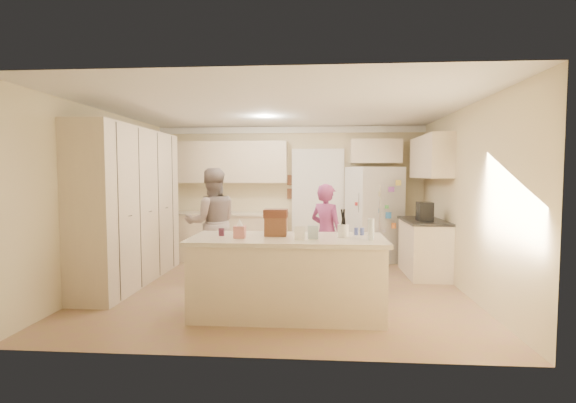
# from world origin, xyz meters

# --- Properties ---
(floor) EXTENTS (5.20, 4.60, 0.02)m
(floor) POSITION_xyz_m (0.00, 0.00, -0.01)
(floor) COLOR #926E53
(floor) RESTS_ON ground
(ceiling) EXTENTS (5.20, 4.60, 0.02)m
(ceiling) POSITION_xyz_m (0.00, 0.00, 2.61)
(ceiling) COLOR white
(ceiling) RESTS_ON wall_back
(wall_back) EXTENTS (5.20, 0.02, 2.60)m
(wall_back) POSITION_xyz_m (0.00, 2.31, 1.30)
(wall_back) COLOR beige
(wall_back) RESTS_ON ground
(wall_front) EXTENTS (5.20, 0.02, 2.60)m
(wall_front) POSITION_xyz_m (0.00, -2.31, 1.30)
(wall_front) COLOR beige
(wall_front) RESTS_ON ground
(wall_left) EXTENTS (0.02, 4.60, 2.60)m
(wall_left) POSITION_xyz_m (-2.61, 0.00, 1.30)
(wall_left) COLOR beige
(wall_left) RESTS_ON ground
(wall_right) EXTENTS (0.02, 4.60, 2.60)m
(wall_right) POSITION_xyz_m (2.61, 0.00, 1.30)
(wall_right) COLOR beige
(wall_right) RESTS_ON ground
(crown_back) EXTENTS (5.20, 0.08, 0.12)m
(crown_back) POSITION_xyz_m (0.00, 2.26, 2.53)
(crown_back) COLOR white
(crown_back) RESTS_ON wall_back
(pantry_bank) EXTENTS (0.60, 2.60, 2.35)m
(pantry_bank) POSITION_xyz_m (-2.30, 0.20, 1.18)
(pantry_bank) COLOR beige
(pantry_bank) RESTS_ON floor
(back_base_cab) EXTENTS (2.20, 0.60, 0.88)m
(back_base_cab) POSITION_xyz_m (-1.15, 2.00, 0.44)
(back_base_cab) COLOR beige
(back_base_cab) RESTS_ON floor
(back_countertop) EXTENTS (2.24, 0.63, 0.04)m
(back_countertop) POSITION_xyz_m (-1.15, 1.99, 0.90)
(back_countertop) COLOR beige
(back_countertop) RESTS_ON back_base_cab
(back_upper_cab) EXTENTS (2.20, 0.35, 0.80)m
(back_upper_cab) POSITION_xyz_m (-1.15, 2.12, 1.90)
(back_upper_cab) COLOR beige
(back_upper_cab) RESTS_ON wall_back
(doorway_opening) EXTENTS (0.90, 0.06, 2.10)m
(doorway_opening) POSITION_xyz_m (0.55, 2.28, 1.05)
(doorway_opening) COLOR black
(doorway_opening) RESTS_ON floor
(doorway_casing) EXTENTS (1.02, 0.03, 2.22)m
(doorway_casing) POSITION_xyz_m (0.55, 2.24, 1.05)
(doorway_casing) COLOR white
(doorway_casing) RESTS_ON floor
(wall_frame_upper) EXTENTS (0.15, 0.02, 0.20)m
(wall_frame_upper) POSITION_xyz_m (0.02, 2.27, 1.55)
(wall_frame_upper) COLOR brown
(wall_frame_upper) RESTS_ON wall_back
(wall_frame_lower) EXTENTS (0.15, 0.02, 0.20)m
(wall_frame_lower) POSITION_xyz_m (0.02, 2.27, 1.28)
(wall_frame_lower) COLOR brown
(wall_frame_lower) RESTS_ON wall_back
(refrigerator) EXTENTS (1.11, 1.00, 1.80)m
(refrigerator) POSITION_xyz_m (1.62, 2.03, 0.90)
(refrigerator) COLOR white
(refrigerator) RESTS_ON floor
(fridge_seam) EXTENTS (0.02, 0.02, 1.78)m
(fridge_seam) POSITION_xyz_m (1.62, 1.68, 0.90)
(fridge_seam) COLOR gray
(fridge_seam) RESTS_ON refrigerator
(fridge_dispenser) EXTENTS (0.22, 0.03, 0.35)m
(fridge_dispenser) POSITION_xyz_m (1.40, 1.67, 1.15)
(fridge_dispenser) COLOR black
(fridge_dispenser) RESTS_ON refrigerator
(fridge_handle_l) EXTENTS (0.02, 0.02, 0.85)m
(fridge_handle_l) POSITION_xyz_m (1.57, 1.66, 1.05)
(fridge_handle_l) COLOR silver
(fridge_handle_l) RESTS_ON refrigerator
(fridge_handle_r) EXTENTS (0.02, 0.02, 0.85)m
(fridge_handle_r) POSITION_xyz_m (1.67, 1.66, 1.05)
(fridge_handle_r) COLOR silver
(fridge_handle_r) RESTS_ON refrigerator
(over_fridge_cab) EXTENTS (0.95, 0.35, 0.45)m
(over_fridge_cab) POSITION_xyz_m (1.65, 2.12, 2.10)
(over_fridge_cab) COLOR beige
(over_fridge_cab) RESTS_ON wall_back
(right_base_cab) EXTENTS (0.60, 1.20, 0.88)m
(right_base_cab) POSITION_xyz_m (2.30, 1.00, 0.44)
(right_base_cab) COLOR beige
(right_base_cab) RESTS_ON floor
(right_countertop) EXTENTS (0.63, 1.24, 0.04)m
(right_countertop) POSITION_xyz_m (2.29, 1.00, 0.90)
(right_countertop) COLOR #2D2B28
(right_countertop) RESTS_ON right_base_cab
(right_upper_cab) EXTENTS (0.35, 1.50, 0.70)m
(right_upper_cab) POSITION_xyz_m (2.43, 1.20, 1.95)
(right_upper_cab) COLOR beige
(right_upper_cab) RESTS_ON wall_right
(coffee_maker) EXTENTS (0.22, 0.28, 0.30)m
(coffee_maker) POSITION_xyz_m (2.25, 0.80, 1.07)
(coffee_maker) COLOR black
(coffee_maker) RESTS_ON right_countertop
(island_base) EXTENTS (2.20, 0.90, 0.88)m
(island_base) POSITION_xyz_m (0.20, -1.10, 0.44)
(island_base) COLOR beige
(island_base) RESTS_ON floor
(island_top) EXTENTS (2.28, 0.96, 0.05)m
(island_top) POSITION_xyz_m (0.20, -1.10, 0.90)
(island_top) COLOR beige
(island_top) RESTS_ON island_base
(utensil_crock) EXTENTS (0.13, 0.13, 0.15)m
(utensil_crock) POSITION_xyz_m (0.85, -1.05, 1.00)
(utensil_crock) COLOR white
(utensil_crock) RESTS_ON island_top
(tissue_box) EXTENTS (0.13, 0.13, 0.14)m
(tissue_box) POSITION_xyz_m (-0.35, -1.20, 1.00)
(tissue_box) COLOR #CE7976
(tissue_box) RESTS_ON island_top
(tissue_plume) EXTENTS (0.08, 0.08, 0.08)m
(tissue_plume) POSITION_xyz_m (-0.35, -1.20, 1.10)
(tissue_plume) COLOR white
(tissue_plume) RESTS_ON tissue_box
(dollhouse_body) EXTENTS (0.26, 0.18, 0.22)m
(dollhouse_body) POSITION_xyz_m (0.05, -1.00, 1.04)
(dollhouse_body) COLOR brown
(dollhouse_body) RESTS_ON island_top
(dollhouse_roof) EXTENTS (0.28, 0.20, 0.10)m
(dollhouse_roof) POSITION_xyz_m (0.05, -1.00, 1.20)
(dollhouse_roof) COLOR #592D1E
(dollhouse_roof) RESTS_ON dollhouse_body
(jam_jar) EXTENTS (0.07, 0.07, 0.09)m
(jam_jar) POSITION_xyz_m (-0.60, -1.05, 0.97)
(jam_jar) COLOR #59263F
(jam_jar) RESTS_ON island_top
(greeting_card_a) EXTENTS (0.12, 0.06, 0.16)m
(greeting_card_a) POSITION_xyz_m (0.35, -1.30, 1.01)
(greeting_card_a) COLOR white
(greeting_card_a) RESTS_ON island_top
(greeting_card_b) EXTENTS (0.12, 0.05, 0.16)m
(greeting_card_b) POSITION_xyz_m (0.50, -1.25, 1.01)
(greeting_card_b) COLOR silver
(greeting_card_b) RESTS_ON island_top
(water_bottle) EXTENTS (0.07, 0.07, 0.24)m
(water_bottle) POSITION_xyz_m (1.15, -1.25, 1.04)
(water_bottle) COLOR silver
(water_bottle) RESTS_ON island_top
(shaker_salt) EXTENTS (0.05, 0.05, 0.09)m
(shaker_salt) POSITION_xyz_m (1.02, -0.88, 0.97)
(shaker_salt) COLOR #3C4B9E
(shaker_salt) RESTS_ON island_top
(shaker_pepper) EXTENTS (0.05, 0.05, 0.09)m
(shaker_pepper) POSITION_xyz_m (1.09, -0.88, 0.97)
(shaker_pepper) COLOR #3C4B9E
(shaker_pepper) RESTS_ON island_top
(teen_boy) EXTENTS (1.04, 0.92, 1.77)m
(teen_boy) POSITION_xyz_m (-1.15, 0.61, 0.88)
(teen_boy) COLOR gray
(teen_boy) RESTS_ON floor
(teen_girl) EXTENTS (0.66, 0.62, 1.52)m
(teen_girl) POSITION_xyz_m (0.68, 0.45, 0.76)
(teen_girl) COLOR #9E417B
(teen_girl) RESTS_ON floor
(fridge_magnets) EXTENTS (0.76, 0.02, 1.44)m
(fridge_magnets) POSITION_xyz_m (1.62, 1.67, 0.90)
(fridge_magnets) COLOR tan
(fridge_magnets) RESTS_ON refrigerator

